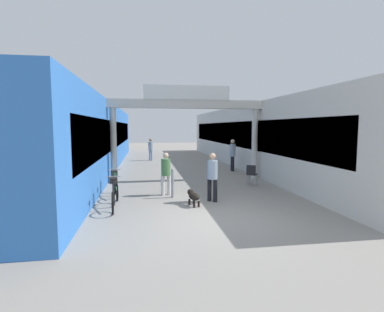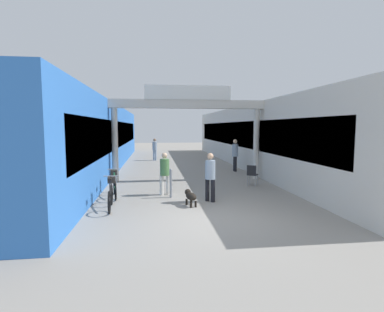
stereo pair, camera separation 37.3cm
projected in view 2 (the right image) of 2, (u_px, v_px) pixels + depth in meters
name	position (u px, v px, depth m)	size (l,w,h in m)	color
ground_plane	(213.00, 219.00, 8.20)	(80.00, 80.00, 0.00)	gray
storefront_left	(96.00, 137.00, 18.23)	(3.00, 26.00, 3.77)	blue
storefront_right	(257.00, 137.00, 19.52)	(3.00, 26.00, 3.77)	beige
arcade_sign_gateway	(188.00, 113.00, 13.92)	(7.40, 0.47, 4.40)	beige
pedestrian_with_dog	(210.00, 174.00, 10.04)	(0.48, 0.48, 1.65)	black
pedestrian_companion	(165.00, 171.00, 11.06)	(0.41, 0.41, 1.57)	silver
pedestrian_carrying_crate	(235.00, 153.00, 16.95)	(0.34, 0.38, 1.81)	black
pedestrian_elderly_walking	(155.00, 148.00, 22.48)	(0.47, 0.47, 1.65)	#8C9EB2
dog_on_leash	(190.00, 196.00, 9.56)	(0.42, 0.71, 0.50)	black
bicycle_black_nearest	(111.00, 194.00, 9.26)	(0.46, 1.69, 0.98)	black
bicycle_green_second	(115.00, 184.00, 10.84)	(0.47, 1.67, 0.98)	black
bollard_post_metal	(171.00, 183.00, 10.66)	(0.10, 0.10, 1.05)	gray
cafe_chair_black_nearer	(252.00, 173.00, 12.79)	(0.56, 0.56, 0.89)	gray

